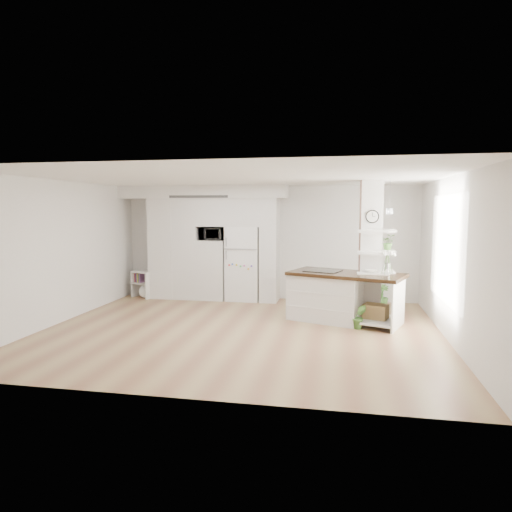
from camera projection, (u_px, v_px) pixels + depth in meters
The scene contains 14 objects.
floor at pixel (241, 330), 8.16m from camera, with size 7.00×6.00×0.01m, color #A18557.
room at pixel (240, 227), 7.97m from camera, with size 7.04×6.04×2.72m.
cabinet_wall at pixel (206, 236), 10.88m from camera, with size 4.00×0.71×2.70m.
refrigerator at pixel (244, 263), 10.79m from camera, with size 0.78×0.69×1.75m.
column at pixel (375, 252), 8.68m from camera, with size 0.69×0.90×2.70m.
window at pixel (446, 249), 7.65m from camera, with size 2.40×2.40×0.00m, color white.
pendant_light at pixel (339, 211), 7.77m from camera, with size 0.12×0.12×0.10m, color white.
kitchen_island at pixel (334, 295), 8.85m from camera, with size 2.33×1.67×1.52m.
bookshelf at pixel (144, 286), 11.11m from camera, with size 0.63×0.51×0.65m.
floor_plant_a at pixel (359, 317), 8.22m from camera, with size 0.25×0.20×0.45m, color #42752F.
floor_plant_b at pixel (382, 296), 10.09m from camera, with size 0.28×0.28×0.49m, color #42752F.
microwave at pixel (212, 234), 10.80m from camera, with size 0.54×0.37×0.30m, color #2D2D2D.
shelf_plant at pixel (388, 242), 8.78m from camera, with size 0.27×0.23×0.30m, color #42752F.
decor_bowl at pixel (371, 271), 8.51m from camera, with size 0.22×0.22×0.05m, color white.
Camera 1 is at (1.75, -7.79, 2.18)m, focal length 32.00 mm.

